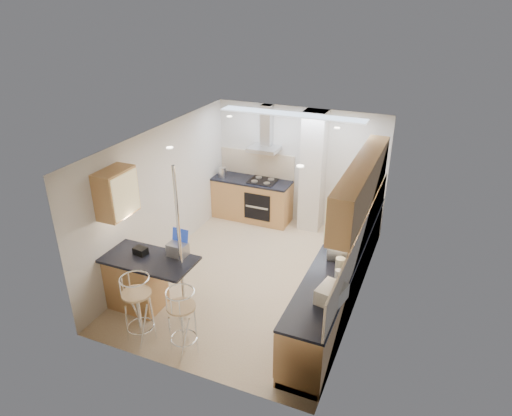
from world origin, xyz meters
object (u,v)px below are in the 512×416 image
at_px(microwave, 342,246).
at_px(laptop, 178,249).
at_px(bar_stool_near, 138,309).
at_px(bar_stool_end, 182,322).
at_px(bread_bin, 331,294).

height_order(microwave, laptop, microwave).
height_order(laptop, bar_stool_near, laptop).
distance_m(bar_stool_end, bread_bin, 2.04).
distance_m(laptop, bread_bin, 2.42).
bearing_deg(bar_stool_end, bread_bin, -62.61).
bearing_deg(bar_stool_near, bread_bin, 8.71).
relative_size(laptop, bar_stool_end, 0.28).
bearing_deg(microwave, bar_stool_end, 132.24).
distance_m(bar_stool_near, bread_bin, 2.69).
bearing_deg(microwave, bar_stool_near, 122.98).
bearing_deg(laptop, microwave, 27.22).
xyz_separation_m(bar_stool_end, bread_bin, (1.85, 0.70, 0.52)).
height_order(microwave, bar_stool_end, microwave).
bearing_deg(laptop, bar_stool_end, -54.06).
distance_m(laptop, bar_stool_near, 1.04).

